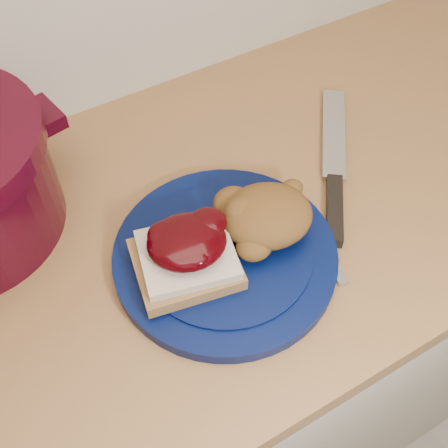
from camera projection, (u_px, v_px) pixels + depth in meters
base_cabinet at (186, 372)px, 1.14m from camera, size 4.00×0.60×0.86m
plate at (225, 256)px, 0.74m from camera, size 0.37×0.37×0.02m
sandwich at (186, 254)px, 0.69m from camera, size 0.14×0.13×0.06m
stuffing_mound at (267, 216)px, 0.72m from camera, size 0.15×0.13×0.06m
chef_knife at (334, 187)px, 0.81m from camera, size 0.21×0.27×0.02m
butter_knife at (313, 230)px, 0.77m from camera, size 0.05×0.19×0.00m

